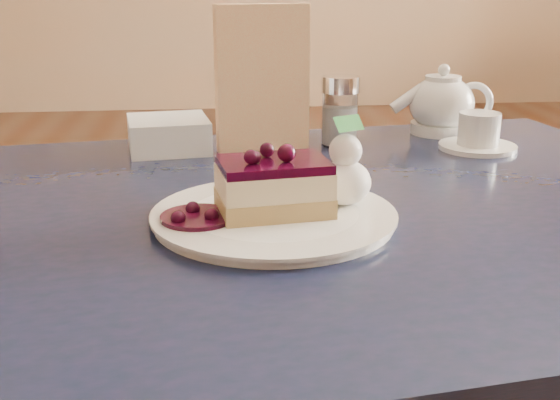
{
  "coord_description": "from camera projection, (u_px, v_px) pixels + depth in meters",
  "views": [
    {
      "loc": [
        0.06,
        -0.87,
        1.09
      ],
      "look_at": [
        0.14,
        -0.16,
        0.86
      ],
      "focal_mm": 45.0,
      "sensor_mm": 36.0,
      "label": 1
    }
  ],
  "objects": [
    {
      "name": "sugar_shaker",
      "position": [
        340.0,
        110.0,
        1.19
      ],
      "size": [
        0.06,
        0.06,
        0.12
      ],
      "color": "white",
      "rests_on": "main_table"
    },
    {
      "name": "main_table",
      "position": [
        264.0,
        269.0,
        0.91
      ],
      "size": [
        1.4,
        1.03,
        0.81
      ],
      "rotation": [
        0.0,
        0.0,
        0.13
      ],
      "color": "black",
      "rests_on": "ground"
    },
    {
      "name": "whipped_cream",
      "position": [
        345.0,
        182.0,
        0.86
      ],
      "size": [
        0.06,
        0.06,
        0.06
      ],
      "color": "white",
      "rests_on": "dessert_plate"
    },
    {
      "name": "cheesecake_slice",
      "position": [
        274.0,
        187.0,
        0.82
      ],
      "size": [
        0.14,
        0.11,
        0.06
      ],
      "rotation": [
        0.0,
        0.0,
        0.13
      ],
      "color": "tan",
      "rests_on": "dessert_plate"
    },
    {
      "name": "tea_set",
      "position": [
        448.0,
        111.0,
        1.26
      ],
      "size": [
        0.2,
        0.25,
        0.11
      ],
      "color": "white",
      "rests_on": "main_table"
    },
    {
      "name": "berry_sauce",
      "position": [
        198.0,
        217.0,
        0.81
      ],
      "size": [
        0.09,
        0.09,
        0.01
      ],
      "primitive_type": "cylinder",
      "color": "black",
      "rests_on": "dessert_plate"
    },
    {
      "name": "napkin_stack",
      "position": [
        169.0,
        134.0,
        1.17
      ],
      "size": [
        0.15,
        0.15,
        0.05
      ],
      "primitive_type": "cube",
      "rotation": [
        0.0,
        0.0,
        0.13
      ],
      "color": "white",
      "rests_on": "main_table"
    },
    {
      "name": "menu_card",
      "position": [
        262.0,
        79.0,
        1.14
      ],
      "size": [
        0.15,
        0.05,
        0.24
      ],
      "primitive_type": "cube",
      "rotation": [
        0.0,
        0.0,
        0.13
      ],
      "color": "#FDEFB0",
      "rests_on": "main_table"
    },
    {
      "name": "dessert_plate",
      "position": [
        274.0,
        217.0,
        0.84
      ],
      "size": [
        0.28,
        0.28,
        0.01
      ],
      "primitive_type": "cylinder",
      "color": "white",
      "rests_on": "main_table"
    }
  ]
}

